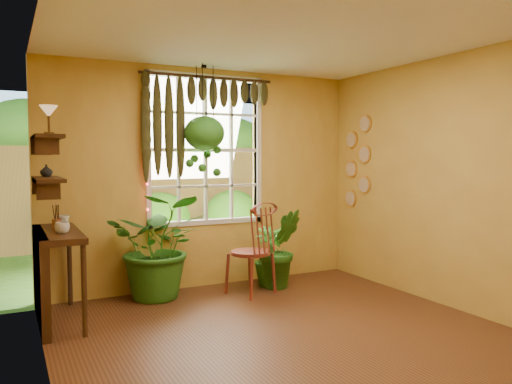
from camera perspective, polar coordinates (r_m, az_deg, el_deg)
floor at (r=4.50m, az=5.34°, el=-17.00°), size 4.50×4.50×0.00m
ceiling at (r=4.34m, az=5.58°, el=18.48°), size 4.50×4.50×0.00m
wall_back at (r=6.23m, az=-5.68°, el=1.57°), size 4.00×0.00×4.00m
wall_left at (r=3.57m, az=-22.79°, el=-0.53°), size 0.00×4.50×4.50m
wall_right at (r=5.54m, az=23.21°, el=0.96°), size 0.00×4.50×4.50m
window at (r=6.25m, az=-5.80°, el=4.78°), size 1.52×0.10×1.86m
valance_vine at (r=6.15m, az=-6.18°, el=10.18°), size 1.70×0.12×1.10m
string_lights at (r=5.93m, az=-12.38°, el=5.24°), size 0.03×0.03×1.54m
wall_plates at (r=6.81m, az=11.52°, el=3.40°), size 0.04×0.32×1.10m
counter_ledge at (r=5.27m, az=-22.82°, el=-7.92°), size 0.40×1.20×0.90m
shelf_lower at (r=5.17m, az=-22.70°, el=1.34°), size 0.25×0.90×0.04m
shelf_upper at (r=5.17m, az=-22.82°, el=5.77°), size 0.25×0.90×0.04m
backyard at (r=10.72m, az=-13.44°, el=2.13°), size 14.00×10.00×12.00m
windsor_chair at (r=5.93m, az=-0.39°, el=-8.19°), size 0.60×0.62×1.25m
potted_plant_left at (r=5.82m, az=-10.96°, el=-6.03°), size 1.37×1.29×1.21m
potted_plant_mid at (r=6.20m, az=2.79°, el=-6.45°), size 0.59×0.50×0.98m
potted_plant_right at (r=6.29m, az=1.64°, el=-7.38°), size 0.45×0.45×0.74m
hanging_basket at (r=5.99m, az=-5.91°, el=6.52°), size 0.48×0.48×1.34m
cup_a at (r=5.00m, az=-21.29°, el=-3.85°), size 0.16×0.16×0.11m
cup_b at (r=5.51m, az=-21.18°, el=-3.11°), size 0.16×0.16×0.11m
brush_jar at (r=5.28m, az=-21.83°, el=-2.70°), size 0.09×0.09×0.31m
shelf_vase at (r=5.39m, az=-22.84°, el=2.27°), size 0.13×0.13×0.12m
tiffany_lamp at (r=5.07m, az=-22.62°, el=8.31°), size 0.17×0.17×0.28m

